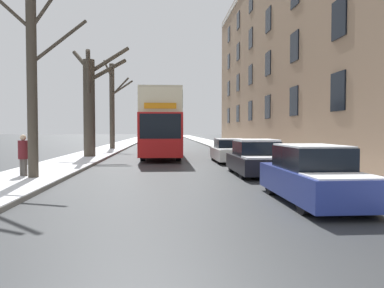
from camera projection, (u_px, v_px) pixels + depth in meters
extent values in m
cube|color=gray|center=(129.00, 142.00, 56.05)|extent=(3.06, 130.00, 0.13)
cube|color=white|center=(129.00, 141.00, 56.05)|extent=(3.03, 130.00, 0.03)
cube|color=gray|center=(207.00, 142.00, 56.93)|extent=(3.06, 130.00, 0.13)
cube|color=white|center=(207.00, 141.00, 56.92)|extent=(3.03, 130.00, 0.03)
cube|color=#8C7056|center=(325.00, 47.00, 29.03)|extent=(9.00, 46.60, 16.63)
cube|color=black|center=(338.00, 92.00, 17.20)|extent=(0.08, 1.40, 1.80)
cube|color=black|center=(294.00, 101.00, 23.03)|extent=(0.08, 1.40, 1.80)
cube|color=black|center=(268.00, 107.00, 28.87)|extent=(0.08, 1.40, 1.80)
cube|color=black|center=(250.00, 111.00, 34.71)|extent=(0.08, 1.40, 1.80)
cube|color=black|center=(238.00, 114.00, 40.55)|extent=(0.08, 1.40, 1.80)
cube|color=black|center=(229.00, 116.00, 46.38)|extent=(0.08, 1.40, 1.80)
cube|color=black|center=(339.00, 18.00, 17.07)|extent=(0.08, 1.40, 1.80)
cube|color=black|center=(294.00, 47.00, 22.91)|extent=(0.08, 1.40, 1.80)
cube|color=black|center=(268.00, 64.00, 28.74)|extent=(0.08, 1.40, 1.80)
cube|color=black|center=(250.00, 75.00, 34.58)|extent=(0.08, 1.40, 1.80)
cube|color=black|center=(238.00, 83.00, 40.42)|extent=(0.08, 1.40, 1.80)
cube|color=black|center=(229.00, 89.00, 46.26)|extent=(0.08, 1.40, 1.80)
cube|color=black|center=(268.00, 20.00, 28.62)|extent=(0.08, 1.40, 1.80)
cube|color=black|center=(251.00, 39.00, 34.46)|extent=(0.08, 1.40, 1.80)
cube|color=black|center=(238.00, 52.00, 40.29)|extent=(0.08, 1.40, 1.80)
cube|color=black|center=(229.00, 62.00, 46.13)|extent=(0.08, 1.40, 1.80)
cube|color=black|center=(251.00, 2.00, 34.33)|extent=(0.08, 1.40, 1.80)
cube|color=black|center=(238.00, 21.00, 40.17)|extent=(0.08, 1.40, 1.80)
cube|color=black|center=(229.00, 34.00, 46.00)|extent=(0.08, 1.40, 1.80)
cylinder|color=#423A30|center=(32.00, 76.00, 13.56)|extent=(0.36, 0.36, 7.68)
cylinder|color=#423A30|center=(60.00, 41.00, 13.97)|extent=(1.91, 0.96, 1.87)
cylinder|color=#423A30|center=(6.00, 6.00, 13.12)|extent=(1.63, 0.74, 1.50)
cylinder|color=#423A30|center=(89.00, 109.00, 24.44)|extent=(0.75, 0.75, 6.46)
cylinder|color=#423A30|center=(81.00, 61.00, 25.13)|extent=(1.62, 2.01, 1.66)
cylinder|color=#423A30|center=(109.00, 60.00, 25.17)|extent=(2.66, 1.84, 2.17)
cylinder|color=#423A30|center=(108.00, 70.00, 25.23)|extent=(2.44, 1.92, 1.84)
cylinder|color=#423A30|center=(88.00, 75.00, 23.23)|extent=(0.70, 2.53, 2.79)
cylinder|color=#423A30|center=(112.00, 107.00, 34.57)|extent=(0.46, 0.46, 7.98)
cylinder|color=#423A30|center=(120.00, 87.00, 34.23)|extent=(1.75, 0.85, 1.65)
cylinder|color=#423A30|center=(108.00, 70.00, 33.59)|extent=(0.61, 1.83, 1.39)
cylinder|color=#423A30|center=(122.00, 88.00, 34.35)|extent=(2.05, 0.63, 1.37)
cube|color=red|center=(161.00, 134.00, 26.21)|extent=(2.52, 11.33, 2.54)
cube|color=beige|center=(161.00, 106.00, 26.13)|extent=(2.47, 11.10, 1.38)
cube|color=beige|center=(161.00, 95.00, 26.10)|extent=(2.47, 11.10, 0.12)
cube|color=black|center=(161.00, 127.00, 26.19)|extent=(2.55, 9.97, 1.32)
cube|color=black|center=(161.00, 105.00, 26.13)|extent=(2.55, 9.97, 1.05)
cube|color=black|center=(160.00, 126.00, 20.56)|extent=(2.27, 0.06, 1.38)
cube|color=orange|center=(160.00, 106.00, 20.51)|extent=(1.77, 0.05, 0.32)
cylinder|color=black|center=(143.00, 153.00, 22.78)|extent=(0.30, 0.98, 0.98)
cylinder|color=black|center=(179.00, 153.00, 22.94)|extent=(0.30, 0.98, 0.98)
cylinder|color=black|center=(148.00, 148.00, 29.33)|extent=(0.30, 0.98, 0.98)
cylinder|color=black|center=(175.00, 148.00, 29.49)|extent=(0.30, 0.98, 0.98)
cube|color=navy|center=(314.00, 183.00, 9.68)|extent=(1.71, 4.35, 0.70)
cube|color=black|center=(311.00, 158.00, 9.83)|extent=(1.47, 2.17, 0.59)
cube|color=white|center=(312.00, 146.00, 9.82)|extent=(1.44, 2.07, 0.04)
cube|color=white|center=(342.00, 176.00, 8.13)|extent=(1.54, 1.14, 0.04)
cylinder|color=black|center=(304.00, 200.00, 8.33)|extent=(0.20, 0.66, 0.66)
cylinder|color=black|center=(369.00, 199.00, 8.45)|extent=(0.20, 0.66, 0.66)
cylinder|color=black|center=(271.00, 183.00, 10.93)|extent=(0.20, 0.66, 0.66)
cylinder|color=black|center=(321.00, 183.00, 11.05)|extent=(0.20, 0.66, 0.66)
cube|color=black|center=(257.00, 163.00, 15.66)|extent=(1.89, 4.07, 0.64)
cube|color=black|center=(256.00, 148.00, 15.80)|extent=(1.63, 2.04, 0.61)
cube|color=white|center=(256.00, 140.00, 15.78)|extent=(1.59, 1.94, 0.09)
cube|color=white|center=(266.00, 158.00, 14.20)|extent=(1.70, 1.06, 0.07)
cylinder|color=black|center=(243.00, 171.00, 14.39)|extent=(0.20, 0.62, 0.62)
cylinder|color=black|center=(286.00, 171.00, 14.51)|extent=(0.20, 0.62, 0.62)
cylinder|color=black|center=(232.00, 165.00, 16.82)|extent=(0.20, 0.62, 0.62)
cylinder|color=black|center=(268.00, 165.00, 16.95)|extent=(0.20, 0.62, 0.62)
cube|color=silver|center=(230.00, 154.00, 21.90)|extent=(1.88, 4.12, 0.64)
cube|color=black|center=(230.00, 144.00, 22.04)|extent=(1.62, 2.06, 0.50)
cube|color=white|center=(230.00, 139.00, 22.03)|extent=(1.58, 1.96, 0.06)
cube|color=white|center=(235.00, 149.00, 20.43)|extent=(1.69, 1.08, 0.05)
cylinder|color=black|center=(219.00, 159.00, 20.61)|extent=(0.20, 0.60, 0.60)
cylinder|color=black|center=(249.00, 159.00, 20.74)|extent=(0.20, 0.60, 0.60)
cylinder|color=black|center=(213.00, 156.00, 23.08)|extent=(0.20, 0.60, 0.60)
cylinder|color=black|center=(240.00, 155.00, 23.20)|extent=(0.20, 0.60, 0.60)
cube|color=white|center=(149.00, 135.00, 48.02)|extent=(2.02, 5.67, 2.10)
cube|color=black|center=(148.00, 131.00, 45.19)|extent=(1.77, 0.06, 0.92)
cylinder|color=black|center=(141.00, 142.00, 46.18)|extent=(0.22, 0.68, 0.68)
cylinder|color=black|center=(156.00, 142.00, 46.31)|extent=(0.22, 0.68, 0.68)
cylinder|color=black|center=(143.00, 141.00, 49.80)|extent=(0.22, 0.68, 0.68)
cylinder|color=black|center=(156.00, 141.00, 49.93)|extent=(0.22, 0.68, 0.68)
cylinder|color=#4C4742|center=(25.00, 170.00, 14.07)|extent=(0.18, 0.18, 0.80)
cylinder|color=#4C4742|center=(22.00, 169.00, 14.15)|extent=(0.18, 0.18, 0.80)
cylinder|color=#59191E|center=(23.00, 150.00, 14.08)|extent=(0.37, 0.37, 0.70)
sphere|color=beige|center=(23.00, 138.00, 14.06)|extent=(0.22, 0.22, 0.22)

